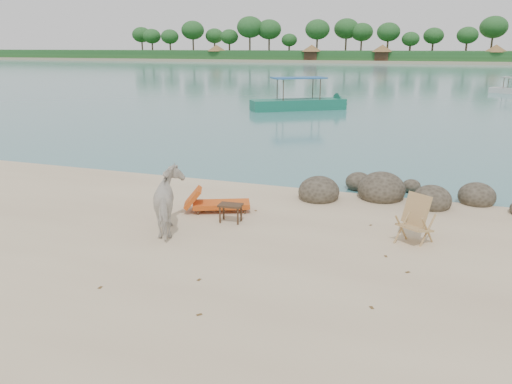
# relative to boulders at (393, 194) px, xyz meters

# --- Properties ---
(water) EXTENTS (400.00, 400.00, 0.00)m
(water) POSITION_rel_boulders_xyz_m (-2.66, 84.27, -0.20)
(water) COLOR #3C7078
(water) RESTS_ON ground
(far_shore) EXTENTS (420.00, 90.00, 1.40)m
(far_shore) POSITION_rel_boulders_xyz_m (-2.66, 164.27, -0.20)
(far_shore) COLOR tan
(far_shore) RESTS_ON ground
(far_scenery) EXTENTS (420.00, 18.00, 9.50)m
(far_scenery) POSITION_rel_boulders_xyz_m (-2.63, 130.97, 2.94)
(far_scenery) COLOR #1E4C1E
(far_scenery) RESTS_ON ground
(boulders) EXTENTS (6.33, 2.86, 1.03)m
(boulders) POSITION_rel_boulders_xyz_m (0.00, 0.00, 0.00)
(boulders) COLOR #322B21
(boulders) RESTS_ON ground
(cow) EXTENTS (1.57, 1.92, 1.48)m
(cow) POSITION_rel_boulders_xyz_m (-4.80, -4.38, 0.54)
(cow) COLOR silver
(cow) RESTS_ON ground
(side_table) EXTENTS (0.60, 0.41, 0.47)m
(side_table) POSITION_rel_boulders_xyz_m (-3.69, -3.36, 0.03)
(side_table) COLOR #312213
(side_table) RESTS_ON ground
(lounge_chair) EXTENTS (1.99, 1.34, 0.56)m
(lounge_chair) POSITION_rel_boulders_xyz_m (-4.25, -2.64, 0.08)
(lounge_chair) COLOR #C83E17
(lounge_chair) RESTS_ON ground
(deck_chair) EXTENTS (0.97, 0.99, 1.05)m
(deck_chair) POSITION_rel_boulders_xyz_m (0.70, -3.27, 0.32)
(deck_chair) COLOR tan
(deck_chair) RESTS_ON ground
(boat_near) EXTENTS (7.19, 5.56, 3.64)m
(boat_near) POSITION_rel_boulders_xyz_m (-8.09, 20.20, 1.62)
(boat_near) COLOR #166750
(boat_near) RESTS_ON water
(dead_leaves) EXTENTS (6.35, 6.96, 0.00)m
(dead_leaves) POSITION_rel_boulders_xyz_m (-1.60, -5.42, -0.19)
(dead_leaves) COLOR brown
(dead_leaves) RESTS_ON ground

